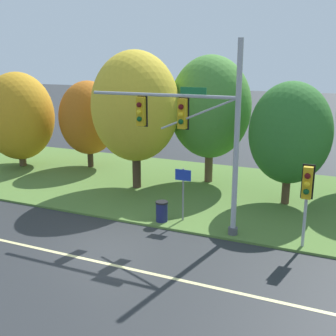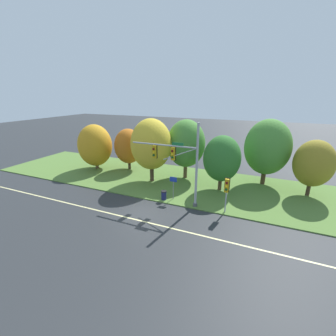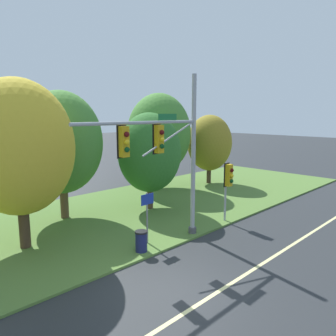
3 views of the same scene
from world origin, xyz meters
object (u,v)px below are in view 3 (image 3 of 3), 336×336
(trash_bin, at_px, (141,241))
(tree_mid_verge, at_px, (61,143))
(tree_behind_signpost, at_px, (18,148))
(route_sign_post, at_px, (147,210))
(tree_tall_centre, at_px, (149,153))
(pedestrian_signal_near_kerb, at_px, (228,179))
(tree_furthest_back, at_px, (209,143))
(traffic_signal_mast, at_px, (169,150))
(tree_right_far, at_px, (159,134))

(trash_bin, bearing_deg, tree_mid_verge, 90.57)
(tree_behind_signpost, bearing_deg, route_sign_post, -40.25)
(trash_bin, bearing_deg, tree_tall_centre, 44.98)
(pedestrian_signal_near_kerb, bearing_deg, tree_mid_verge, 131.03)
(tree_tall_centre, bearing_deg, pedestrian_signal_near_kerb, -74.29)
(route_sign_post, xyz_separation_m, trash_bin, (-0.81, -0.51, -1.11))
(tree_behind_signpost, relative_size, tree_tall_centre, 1.24)
(tree_behind_signpost, bearing_deg, tree_furthest_back, 9.14)
(tree_tall_centre, xyz_separation_m, tree_furthest_back, (8.77, 2.12, -0.08))
(traffic_signal_mast, distance_m, trash_bin, 4.22)
(tree_behind_signpost, bearing_deg, pedestrian_signal_near_kerb, -24.68)
(trash_bin, bearing_deg, traffic_signal_mast, -4.04)
(route_sign_post, height_order, trash_bin, route_sign_post)
(pedestrian_signal_near_kerb, height_order, tree_tall_centre, tree_tall_centre)
(tree_right_far, distance_m, trash_bin, 12.98)
(pedestrian_signal_near_kerb, bearing_deg, route_sign_post, 171.50)
(traffic_signal_mast, bearing_deg, route_sign_post, 141.33)
(traffic_signal_mast, height_order, route_sign_post, traffic_signal_mast)
(traffic_signal_mast, bearing_deg, tree_mid_verge, 103.51)
(tree_furthest_back, bearing_deg, tree_tall_centre, -166.41)
(tree_mid_verge, distance_m, tree_furthest_back, 13.57)
(tree_behind_signpost, relative_size, tree_right_far, 0.99)
(pedestrian_signal_near_kerb, xyz_separation_m, tree_mid_verge, (-6.17, 7.08, 1.95))
(pedestrian_signal_near_kerb, xyz_separation_m, tree_tall_centre, (-1.40, 4.97, 1.16))
(pedestrian_signal_near_kerb, distance_m, tree_right_far, 9.40)
(traffic_signal_mast, relative_size, trash_bin, 8.44)
(traffic_signal_mast, xyz_separation_m, route_sign_post, (-0.78, 0.63, -2.79))
(tree_right_far, xyz_separation_m, tree_furthest_back, (4.42, -1.60, -0.93))
(pedestrian_signal_near_kerb, height_order, trash_bin, pedestrian_signal_near_kerb)
(tree_mid_verge, relative_size, tree_tall_centre, 1.20)
(tree_mid_verge, relative_size, tree_furthest_back, 1.24)
(traffic_signal_mast, bearing_deg, tree_furthest_back, 30.26)
(traffic_signal_mast, xyz_separation_m, tree_right_far, (7.46, 8.53, 0.05))
(tree_mid_verge, relative_size, tree_right_far, 0.96)
(pedestrian_signal_near_kerb, distance_m, tree_mid_verge, 9.59)
(trash_bin, bearing_deg, tree_right_far, 42.91)
(route_sign_post, xyz_separation_m, tree_right_far, (8.24, 7.90, 2.84))
(tree_furthest_back, bearing_deg, trash_bin, -153.16)
(tree_tall_centre, xyz_separation_m, trash_bin, (-4.70, -4.70, -3.11))
(tree_right_far, xyz_separation_m, trash_bin, (-9.05, -8.42, -3.95))
(tree_mid_verge, distance_m, tree_tall_centre, 5.27)
(tree_right_far, bearing_deg, tree_mid_verge, -170.00)
(tree_behind_signpost, bearing_deg, trash_bin, -50.15)
(route_sign_post, height_order, tree_mid_verge, tree_mid_verge)
(tree_right_far, height_order, tree_furthest_back, tree_right_far)
(traffic_signal_mast, xyz_separation_m, pedestrian_signal_near_kerb, (4.50, -0.16, -1.96))
(tree_mid_verge, bearing_deg, traffic_signal_mast, -76.49)
(tree_tall_centre, bearing_deg, traffic_signal_mast, -122.85)
(traffic_signal_mast, xyz_separation_m, tree_furthest_back, (11.88, 6.93, -0.88))
(tree_right_far, bearing_deg, pedestrian_signal_near_kerb, -108.77)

